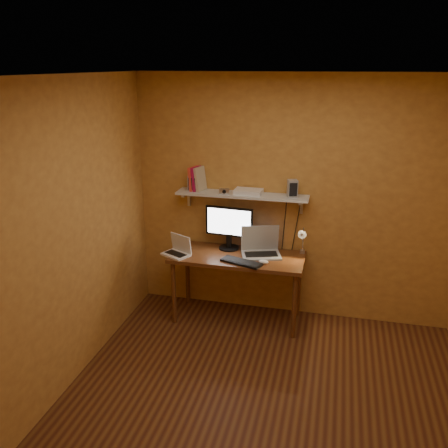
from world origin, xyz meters
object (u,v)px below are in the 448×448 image
(netbook, at_px, (178,249))
(mouse, at_px, (264,262))
(shelf_camera, at_px, (224,191))
(router, at_px, (248,192))
(speaker_left, at_px, (193,183))
(desk_lamp, at_px, (302,238))
(keyboard, at_px, (241,262))
(desk, at_px, (237,263))
(laptop, at_px, (261,247))
(wall_shelf, at_px, (242,195))
(speaker_right, at_px, (292,188))
(monitor, at_px, (229,226))

(netbook, distance_m, mouse, 0.92)
(shelf_camera, height_order, router, shelf_camera)
(speaker_left, bearing_deg, desk_lamp, -3.26)
(netbook, xyz_separation_m, keyboard, (0.70, -0.07, -0.05))
(netbook, xyz_separation_m, shelf_camera, (0.44, 0.25, 0.60))
(keyboard, bearing_deg, speaker_left, 167.11)
(desk, relative_size, mouse, 13.71)
(desk, relative_size, router, 4.83)
(laptop, bearing_deg, netbook, 177.15)
(speaker_left, bearing_deg, wall_shelf, 0.01)
(mouse, bearing_deg, keyboard, -162.07)
(desk, height_order, speaker_right, speaker_right)
(wall_shelf, relative_size, laptop, 2.99)
(speaker_left, distance_m, speaker_right, 1.06)
(wall_shelf, bearing_deg, desk_lamp, -5.88)
(desk, distance_m, speaker_right, 0.98)
(desk, relative_size, shelf_camera, 12.77)
(speaker_right, height_order, shelf_camera, speaker_right)
(monitor, height_order, desk_lamp, monitor)
(wall_shelf, bearing_deg, mouse, -48.21)
(netbook, bearing_deg, keyboard, 21.06)
(desk_lamp, bearing_deg, desk, -169.19)
(netbook, height_order, shelf_camera, shelf_camera)
(desk, relative_size, desk_lamp, 3.73)
(laptop, relative_size, speaker_right, 2.66)
(netbook, xyz_separation_m, router, (0.68, 0.32, 0.59))
(monitor, distance_m, speaker_right, 0.80)
(mouse, bearing_deg, router, 130.15)
(keyboard, bearing_deg, shelf_camera, 147.87)
(laptop, bearing_deg, speaker_right, 1.49)
(router, bearing_deg, wall_shelf, -172.42)
(mouse, bearing_deg, shelf_camera, 156.22)
(laptop, height_order, shelf_camera, shelf_camera)
(desk, bearing_deg, speaker_right, 20.82)
(shelf_camera, distance_m, router, 0.25)
(desk, xyz_separation_m, mouse, (0.30, -0.14, 0.10))
(wall_shelf, relative_size, keyboard, 3.28)
(wall_shelf, xyz_separation_m, desk_lamp, (0.66, -0.07, -0.40))
(laptop, xyz_separation_m, keyboard, (-0.15, -0.29, -0.07))
(monitor, relative_size, speaker_right, 2.97)
(desk, bearing_deg, netbook, -168.94)
(speaker_left, bearing_deg, mouse, -21.96)
(desk, bearing_deg, monitor, 127.86)
(router, bearing_deg, laptop, -32.89)
(desk_lamp, bearing_deg, speaker_left, 176.77)
(netbook, height_order, speaker_left, speaker_left)
(wall_shelf, height_order, speaker_left, speaker_left)
(laptop, xyz_separation_m, shelf_camera, (-0.41, 0.03, 0.58))
(mouse, distance_m, shelf_camera, 0.84)
(monitor, relative_size, shelf_camera, 4.77)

